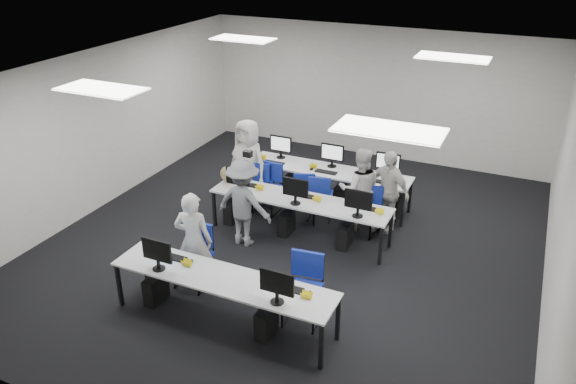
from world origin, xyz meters
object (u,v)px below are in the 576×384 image
at_px(desk_front, 223,281).
at_px(desk_mid, 300,202).
at_px(chair_3, 304,207).
at_px(chair_6, 320,203).
at_px(student_3, 388,191).
at_px(chair_7, 371,212).
at_px(chair_0, 195,266).
at_px(student_2, 248,163).
at_px(photographer, 244,203).
at_px(chair_5, 261,189).
at_px(chair_4, 365,219).
at_px(chair_1, 303,301).
at_px(student_0, 194,241).
at_px(student_1, 360,189).
at_px(chair_2, 268,197).

relative_size(desk_front, desk_mid, 1.00).
height_order(chair_3, chair_6, chair_6).
xyz_separation_m(chair_6, student_3, (1.23, 0.08, 0.47)).
distance_m(desk_mid, chair_7, 1.42).
relative_size(desk_front, chair_0, 3.30).
bearing_deg(student_2, chair_6, 11.73).
distance_m(desk_front, student_2, 3.67).
bearing_deg(photographer, student_3, -141.10).
distance_m(chair_5, chair_6, 1.28).
height_order(chair_0, chair_5, chair_0).
height_order(chair_0, student_2, student_2).
distance_m(chair_4, student_3, 0.64).
bearing_deg(chair_5, chair_4, -22.44).
bearing_deg(chair_7, chair_4, -105.59).
distance_m(chair_4, chair_6, 0.96).
xyz_separation_m(chair_1, student_3, (0.33, 3.00, 0.44)).
relative_size(desk_front, student_0, 2.04).
height_order(chair_6, student_3, student_3).
distance_m(student_1, student_2, 2.27).
distance_m(chair_0, chair_5, 2.91).
relative_size(desk_front, student_1, 2.08).
bearing_deg(student_1, student_0, 36.34).
distance_m(desk_mid, student_1, 1.12).
height_order(student_1, photographer, photographer).
xyz_separation_m(chair_2, chair_3, (0.77, -0.06, -0.02)).
xyz_separation_m(desk_mid, chair_6, (0.07, 0.82, -0.40)).
bearing_deg(student_3, chair_1, -74.26).
relative_size(desk_front, chair_2, 3.45).
height_order(chair_6, student_0, student_0).
height_order(chair_2, student_0, student_0).
bearing_deg(desk_mid, chair_4, 31.34).
bearing_deg(chair_0, chair_4, 54.90).
bearing_deg(student_2, chair_7, 13.12).
distance_m(chair_3, chair_7, 1.23).
bearing_deg(chair_4, student_3, 48.48).
relative_size(chair_7, student_2, 0.51).
distance_m(chair_1, student_2, 3.78).
relative_size(chair_1, chair_7, 1.12).
xyz_separation_m(chair_0, student_0, (0.05, -0.04, 0.48)).
height_order(desk_mid, student_0, student_0).
bearing_deg(desk_front, chair_7, 73.81).
bearing_deg(chair_3, chair_6, 21.52).
relative_size(desk_mid, student_2, 1.86).
relative_size(chair_1, student_0, 0.63).
relative_size(chair_4, chair_6, 0.95).
relative_size(chair_1, student_2, 0.57).
bearing_deg(chair_4, desk_mid, -144.57).
relative_size(chair_7, student_3, 0.58).
relative_size(chair_0, chair_5, 1.06).
xyz_separation_m(chair_3, chair_7, (1.19, 0.31, 0.01)).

